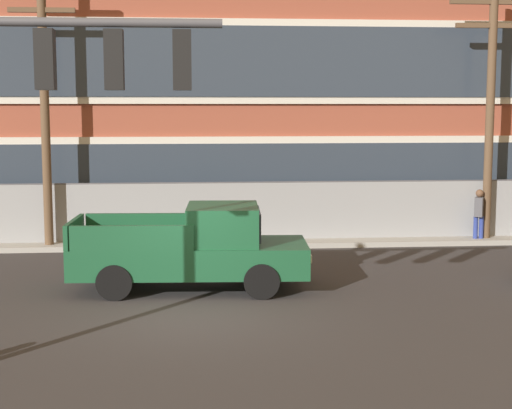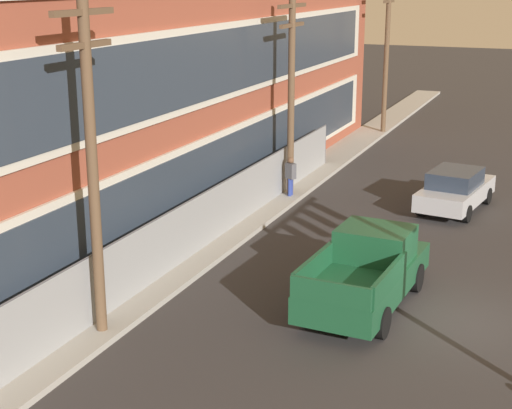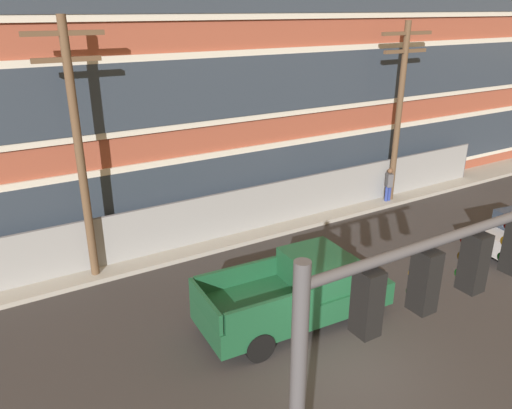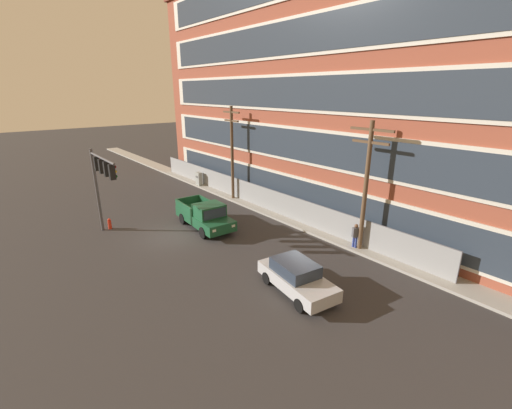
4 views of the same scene
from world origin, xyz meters
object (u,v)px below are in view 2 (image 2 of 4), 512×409
at_px(pickup_truck_dark_green, 367,272).
at_px(pedestrian_near_cabinet, 291,175).
at_px(utility_pole_near_corner, 92,155).
at_px(utility_pole_midblock, 291,85).
at_px(sedan_silver, 455,189).
at_px(utility_pole_far_east, 387,50).

xyz_separation_m(pickup_truck_dark_green, pedestrian_near_cabinet, (8.82, 5.38, 0.03)).
bearing_deg(utility_pole_near_corner, pickup_truck_dark_green, -51.82).
bearing_deg(utility_pole_near_corner, utility_pole_midblock, 0.23).
distance_m(sedan_silver, pedestrian_near_cabinet, 6.24).
relative_size(pickup_truck_dark_green, utility_pole_midblock, 0.71).
xyz_separation_m(sedan_silver, pedestrian_near_cabinet, (-1.01, 6.15, 0.18)).
distance_m(sedan_silver, utility_pole_far_east, 15.00).
height_order(pickup_truck_dark_green, utility_pole_near_corner, utility_pole_near_corner).
distance_m(utility_pole_far_east, pedestrian_near_cabinet, 14.70).
bearing_deg(utility_pole_midblock, sedan_silver, -83.33).
distance_m(utility_pole_near_corner, utility_pole_midblock, 13.38).
relative_size(utility_pole_near_corner, utility_pole_midblock, 1.04).
height_order(utility_pole_near_corner, utility_pole_far_east, utility_pole_far_east).
distance_m(utility_pole_midblock, pedestrian_near_cabinet, 3.45).
distance_m(utility_pole_near_corner, utility_pole_far_east, 27.35).
bearing_deg(utility_pole_far_east, utility_pole_near_corner, 179.44).
height_order(pickup_truck_dark_green, sedan_silver, pickup_truck_dark_green).
bearing_deg(pickup_truck_dark_green, utility_pole_far_east, 12.67).
bearing_deg(pickup_truck_dark_green, utility_pole_midblock, 31.18).
height_order(utility_pole_midblock, utility_pole_far_east, utility_pole_far_east).
bearing_deg(sedan_silver, pickup_truck_dark_green, 175.53).
distance_m(utility_pole_near_corner, pedestrian_near_cabinet, 13.57).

